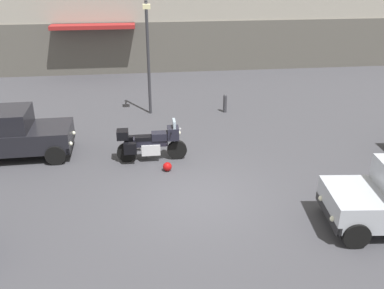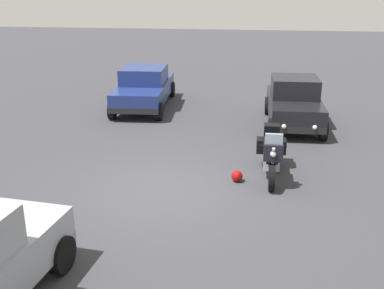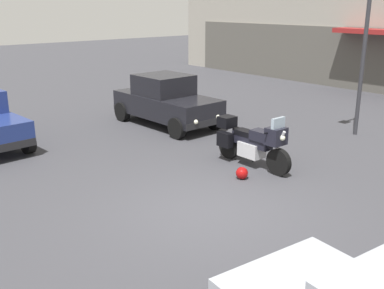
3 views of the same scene
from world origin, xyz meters
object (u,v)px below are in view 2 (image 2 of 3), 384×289
at_px(car_sedan_far, 144,87).
at_px(helmet, 237,176).
at_px(motorcycle, 272,153).
at_px(car_wagon_end, 294,102).

bearing_deg(car_sedan_far, helmet, -153.21).
distance_m(motorcycle, car_wagon_end, 4.60).
bearing_deg(car_sedan_far, car_wagon_end, -110.94).
bearing_deg(motorcycle, helmet, -59.83).
height_order(helmet, car_sedan_far, car_sedan_far).
bearing_deg(car_wagon_end, helmet, -19.63).
distance_m(motorcycle, helmet, 1.07).
bearing_deg(car_wagon_end, car_sedan_far, -109.02).
xyz_separation_m(motorcycle, car_wagon_end, (-4.52, 0.82, 0.19)).
bearing_deg(helmet, motorcycle, 120.14).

